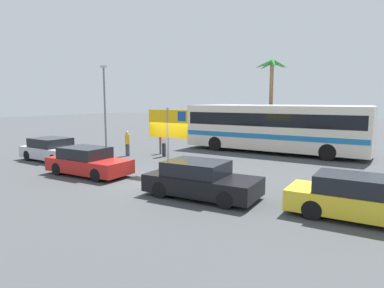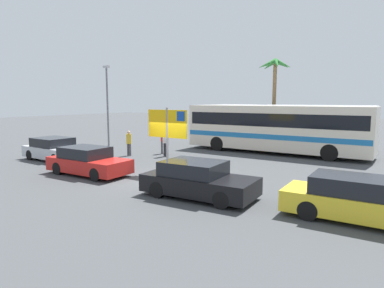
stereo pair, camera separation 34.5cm
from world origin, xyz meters
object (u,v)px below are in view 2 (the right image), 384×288
object	(u,v)px
pedestrian_crossing_lot	(165,140)
bus_rear_coach	(287,123)
ferry_sign	(168,126)
car_black	(198,180)
car_silver	(55,149)
pedestrian_near_sign	(129,141)
bus_front_coach	(275,127)
car_yellow	(361,200)
car_red	(88,161)
pedestrian_by_bus	(163,139)

from	to	relation	value
pedestrian_crossing_lot	bus_rear_coach	bearing A→B (deg)	171.50
ferry_sign	car_black	world-z (taller)	ferry_sign
car_silver	bus_rear_coach	bearing A→B (deg)	55.35
car_black	car_silver	bearing A→B (deg)	167.65
pedestrian_near_sign	pedestrian_crossing_lot	world-z (taller)	pedestrian_crossing_lot
bus_rear_coach	ferry_sign	distance (m)	13.00
bus_front_coach	ferry_sign	xyz separation A→B (m)	(-1.82, -9.33, 0.54)
bus_rear_coach	car_black	distance (m)	15.29
bus_front_coach	pedestrian_near_sign	size ratio (longest dim) A/B	7.49
car_yellow	car_red	xyz separation A→B (m)	(-11.78, -0.20, -0.00)
car_yellow	pedestrian_by_bus	world-z (taller)	pedestrian_by_bus
bus_front_coach	car_silver	distance (m)	14.01
pedestrian_near_sign	car_silver	bearing A→B (deg)	-35.98
car_silver	bus_front_coach	bearing A→B (deg)	45.52
bus_rear_coach	pedestrian_crossing_lot	xyz separation A→B (m)	(-4.91, -8.73, -0.73)
bus_front_coach	car_black	xyz separation A→B (m)	(1.27, -11.58, -1.15)
car_yellow	pedestrian_crossing_lot	bearing A→B (deg)	152.05
pedestrian_crossing_lot	car_silver	bearing A→B (deg)	-25.20
car_silver	ferry_sign	bearing A→B (deg)	4.16
car_silver	pedestrian_crossing_lot	size ratio (longest dim) A/B	2.31
car_yellow	ferry_sign	bearing A→B (deg)	166.77
car_black	car_red	bearing A→B (deg)	174.42
pedestrian_by_bus	bus_front_coach	bearing A→B (deg)	-111.25
car_black	pedestrian_by_bus	bearing A→B (deg)	132.31
car_red	car_black	size ratio (longest dim) A/B	0.99
car_silver	pedestrian_near_sign	world-z (taller)	pedestrian_near_sign
car_silver	car_red	bearing A→B (deg)	-16.49
bus_rear_coach	bus_front_coach	bearing A→B (deg)	-84.34
ferry_sign	bus_rear_coach	bearing A→B (deg)	83.00
bus_front_coach	car_black	size ratio (longest dim) A/B	2.82
car_red	pedestrian_by_bus	xyz separation A→B (m)	(-0.97, 7.01, 0.37)
bus_rear_coach	pedestrian_by_bus	xyz separation A→B (m)	(-5.76, -7.86, -0.78)
bus_rear_coach	ferry_sign	bearing A→B (deg)	-96.49
car_red	car_silver	xyz separation A→B (m)	(-4.87, 1.56, 0.00)
bus_front_coach	car_silver	xyz separation A→B (m)	(-10.01, -9.74, -1.15)
car_yellow	car_black	xyz separation A→B (m)	(-5.36, -0.49, 0.00)
car_black	pedestrian_crossing_lot	xyz separation A→B (m)	(-6.53, 6.42, 0.42)
ferry_sign	car_red	world-z (taller)	ferry_sign
car_red	car_black	distance (m)	6.42
car_black	pedestrian_crossing_lot	size ratio (longest dim) A/B	2.40
bus_front_coach	car_red	size ratio (longest dim) A/B	2.86
car_yellow	car_silver	xyz separation A→B (m)	(-16.64, 1.36, 0.00)
car_yellow	car_silver	world-z (taller)	same
ferry_sign	pedestrian_crossing_lot	distance (m)	5.55
bus_front_coach	pedestrian_near_sign	bearing A→B (deg)	-140.00
car_red	pedestrian_near_sign	world-z (taller)	pedestrian_near_sign
bus_rear_coach	ferry_sign	xyz separation A→B (m)	(-1.47, -12.90, 0.54)
car_black	pedestrian_by_bus	distance (m)	10.39
pedestrian_near_sign	pedestrian_crossing_lot	bearing A→B (deg)	116.60
pedestrian_near_sign	car_black	bearing A→B (deg)	58.67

